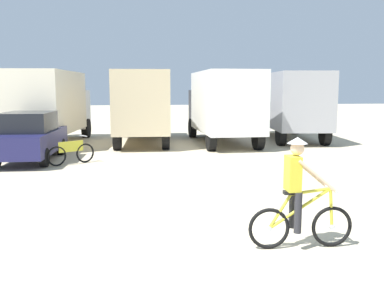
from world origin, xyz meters
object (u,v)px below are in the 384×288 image
(box_truck_cream_rv, at_px, (50,104))
(box_truck_white_box, at_px, (223,104))
(box_truck_tan_camper, at_px, (143,104))
(bicycle_spare, at_px, (71,153))
(sedan_parked, at_px, (30,137))
(box_truck_grey_hauler, at_px, (291,103))
(cyclist_orange_shirt, at_px, (298,197))

(box_truck_cream_rv, bearing_deg, box_truck_white_box, -6.19)
(box_truck_cream_rv, distance_m, box_truck_white_box, 8.01)
(box_truck_tan_camper, height_order, bicycle_spare, box_truck_tan_camper)
(box_truck_white_box, xyz_separation_m, bicycle_spare, (-6.36, -4.62, -1.48))
(sedan_parked, bearing_deg, bicycle_spare, -30.82)
(box_truck_grey_hauler, bearing_deg, box_truck_white_box, -165.00)
(box_truck_grey_hauler, relative_size, bicycle_spare, 4.75)
(box_truck_cream_rv, xyz_separation_m, box_truck_tan_camper, (4.24, -0.10, 0.00))
(box_truck_tan_camper, bearing_deg, cyclist_orange_shirt, -81.82)
(box_truck_tan_camper, distance_m, box_truck_grey_hauler, 7.48)
(sedan_parked, bearing_deg, box_truck_cream_rv, 90.81)
(box_truck_cream_rv, height_order, box_truck_grey_hauler, same)
(box_truck_grey_hauler, xyz_separation_m, sedan_parked, (-11.65, -4.71, -0.99))
(box_truck_tan_camper, distance_m, sedan_parked, 6.20)
(box_truck_tan_camper, height_order, box_truck_grey_hauler, same)
(bicycle_spare, bearing_deg, box_truck_cream_rv, 106.25)
(box_truck_white_box, relative_size, box_truck_grey_hauler, 0.97)
(box_truck_cream_rv, distance_m, cyclist_orange_shirt, 15.24)
(box_truck_white_box, relative_size, sedan_parked, 1.57)
(box_truck_white_box, distance_m, cyclist_orange_shirt, 13.17)
(box_truck_white_box, height_order, box_truck_grey_hauler, same)
(box_truck_tan_camper, bearing_deg, box_truck_grey_hauler, 1.83)
(box_truck_grey_hauler, distance_m, sedan_parked, 12.60)
(box_truck_grey_hauler, bearing_deg, cyclist_orange_shirt, -111.41)
(sedan_parked, bearing_deg, box_truck_white_box, 25.14)
(box_truck_white_box, bearing_deg, bicycle_spare, -144.01)
(box_truck_tan_camper, relative_size, box_truck_white_box, 1.02)
(cyclist_orange_shirt, height_order, bicycle_spare, cyclist_orange_shirt)
(box_truck_grey_hauler, xyz_separation_m, cyclist_orange_shirt, (-5.50, -14.02, -1.03))
(box_truck_cream_rv, xyz_separation_m, box_truck_white_box, (7.96, -0.86, 0.00))
(cyclist_orange_shirt, bearing_deg, sedan_parked, 123.47)
(bicycle_spare, bearing_deg, box_truck_white_box, 35.99)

